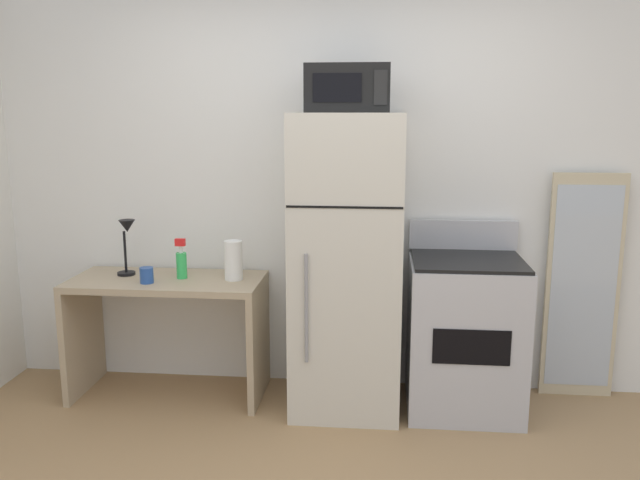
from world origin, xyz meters
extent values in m
cube|color=white|center=(0.00, 1.70, 1.30)|extent=(5.00, 0.10, 2.60)
cube|color=tan|center=(-1.02, 1.36, 0.73)|extent=(1.17, 0.54, 0.04)
cube|color=tan|center=(-1.59, 1.36, 0.35)|extent=(0.04, 0.54, 0.71)
cube|color=tan|center=(-0.45, 1.36, 0.35)|extent=(0.04, 0.54, 0.71)
cylinder|color=black|center=(-1.30, 1.42, 0.76)|extent=(0.11, 0.11, 0.02)
cylinder|color=black|center=(-1.30, 1.42, 0.90)|extent=(0.02, 0.02, 0.26)
cone|color=black|center=(-1.27, 1.40, 1.07)|extent=(0.10, 0.10, 0.08)
cylinder|color=green|center=(-0.93, 1.38, 0.83)|extent=(0.06, 0.06, 0.16)
cylinder|color=white|center=(-0.93, 1.38, 0.93)|extent=(0.02, 0.02, 0.04)
cube|color=red|center=(-0.93, 1.37, 0.98)|extent=(0.06, 0.03, 0.04)
cylinder|color=white|center=(-0.60, 1.38, 0.87)|extent=(0.11, 0.11, 0.24)
cylinder|color=#264C99|center=(-1.10, 1.24, 0.80)|extent=(0.08, 0.08, 0.09)
cube|color=beige|center=(0.09, 1.31, 0.88)|extent=(0.63, 0.63, 1.75)
cube|color=black|center=(0.09, 1.00, 1.26)|extent=(0.62, 0.00, 0.01)
cylinder|color=gray|center=(-0.11, 0.98, 0.70)|extent=(0.02, 0.02, 0.61)
cube|color=black|center=(0.09, 1.29, 1.88)|extent=(0.46, 0.34, 0.26)
cube|color=black|center=(0.04, 1.12, 1.88)|extent=(0.26, 0.01, 0.15)
cube|color=black|center=(0.27, 1.12, 1.88)|extent=(0.07, 0.01, 0.18)
cube|color=#B7B7BC|center=(0.79, 1.33, 0.45)|extent=(0.66, 0.60, 0.90)
cube|color=black|center=(0.79, 1.33, 0.91)|extent=(0.63, 0.58, 0.02)
cube|color=#B7B7BC|center=(0.79, 1.61, 1.01)|extent=(0.66, 0.04, 0.18)
cube|color=black|center=(0.79, 1.03, 0.50)|extent=(0.42, 0.01, 0.20)
cube|color=#C6B793|center=(1.52, 1.59, 0.70)|extent=(0.44, 0.03, 1.40)
cube|color=#B2BCC6|center=(1.52, 1.57, 0.70)|extent=(0.39, 0.00, 1.26)
camera|label=1|loc=(0.30, -2.41, 1.76)|focal=36.65mm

